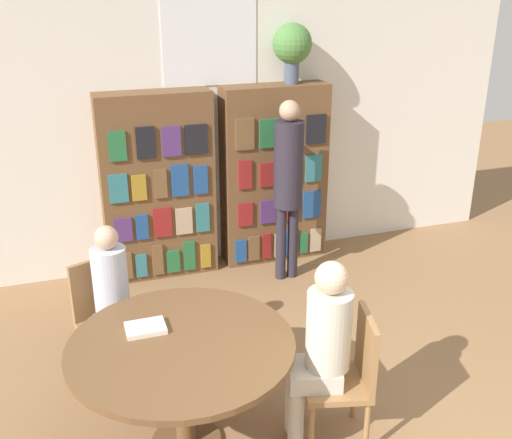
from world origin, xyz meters
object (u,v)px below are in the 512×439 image
bookshelf_right (274,175)px  chair_left_side (106,313)px  flower_vase (292,46)px  librarian_standing (288,175)px  chair_far_side (349,372)px  seated_reader_right (322,343)px  reading_table (182,358)px  bookshelf_left (158,187)px  seated_reader_left (115,300)px

bookshelf_right → chair_left_side: bearing=-141.2°
flower_vase → librarian_standing: size_ratio=0.32×
chair_far_side → seated_reader_right: size_ratio=0.71×
flower_vase → seated_reader_right: bearing=-107.6°
flower_vase → seated_reader_right: size_ratio=0.45×
reading_table → seated_reader_right: (0.81, -0.21, 0.07)m
bookshelf_right → seated_reader_right: bearing=-104.2°
bookshelf_left → seated_reader_left: bookshelf_left is taller
flower_vase → seated_reader_left: 2.96m
bookshelf_right → chair_left_side: size_ratio=2.05×
librarian_standing → flower_vase: bearing=66.9°
chair_left_side → flower_vase: bearing=-164.8°
bookshelf_left → bookshelf_right: size_ratio=1.00×
flower_vase → seated_reader_right: flower_vase is taller
reading_table → chair_far_side: chair_far_side is taller
flower_vase → reading_table: size_ratio=0.41×
reading_table → chair_left_side: size_ratio=1.54×
seated_reader_right → bookshelf_right: bearing=0.5°
flower_vase → librarian_standing: (-0.22, -0.51, -1.10)m
bookshelf_right → chair_left_side: (-1.85, -1.49, -0.41)m
bookshelf_right → seated_reader_left: 2.45m
chair_far_side → chair_left_side: bearing=63.0°
bookshelf_left → chair_left_side: size_ratio=2.05×
bookshelf_right → flower_vase: (0.17, 0.00, 1.26)m
reading_table → chair_far_side: (0.98, -0.26, -0.16)m
flower_vase → reading_table: (-1.65, -2.44, -1.51)m
flower_vase → seated_reader_left: size_ratio=0.46×
chair_left_side → seated_reader_left: seated_reader_left is taller
chair_left_side → librarian_standing: bearing=-172.6°
seated_reader_left → seated_reader_right: 1.49m
bookshelf_left → librarian_standing: size_ratio=1.03×
bookshelf_left → seated_reader_left: 1.78m
seated_reader_right → librarian_standing: bearing=-1.5°
chair_far_side → seated_reader_left: size_ratio=0.72×
seated_reader_right → seated_reader_left: bearing=63.1°
reading_table → librarian_standing: bearing=53.4°
chair_left_side → chair_far_side: same height
chair_left_side → seated_reader_right: (1.18, -1.16, 0.23)m
flower_vase → librarian_standing: 1.23m
chair_far_side → librarian_standing: size_ratio=0.50×
bookshelf_right → seated_reader_left: size_ratio=1.48×
bookshelf_left → seated_reader_left: bearing=-110.0°
seated_reader_right → librarian_standing: librarian_standing is taller
bookshelf_left → librarian_standing: bookshelf_left is taller
reading_table → librarian_standing: (1.44, 1.93, 0.41)m
chair_far_side → librarian_standing: (0.45, 2.19, 0.57)m
bookshelf_right → librarian_standing: bookshelf_right is taller
chair_far_side → flower_vase: bearing=0.8°
seated_reader_left → reading_table: bearing=90.0°
chair_far_side → seated_reader_right: 0.29m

